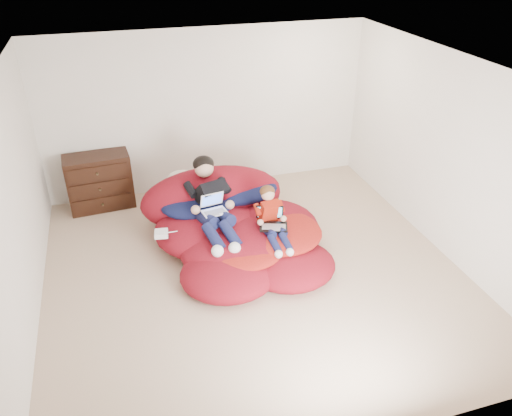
{
  "coord_description": "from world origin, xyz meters",
  "views": [
    {
      "loc": [
        -1.41,
        -4.77,
        3.8
      ],
      "look_at": [
        0.14,
        0.36,
        0.7
      ],
      "focal_mm": 35.0,
      "sensor_mm": 36.0,
      "label": 1
    }
  ],
  "objects_px": {
    "younger_boy": "(272,216)",
    "laptop_black": "(272,220)",
    "dresser": "(100,182)",
    "beanbag_pile": "(235,227)",
    "older_boy": "(211,198)",
    "laptop_white": "(213,206)"
  },
  "relations": [
    {
      "from": "younger_boy",
      "to": "laptop_black",
      "type": "distance_m",
      "value": 0.05
    },
    {
      "from": "dresser",
      "to": "younger_boy",
      "type": "bearing_deg",
      "value": -44.19
    },
    {
      "from": "dresser",
      "to": "beanbag_pile",
      "type": "height_order",
      "value": "beanbag_pile"
    },
    {
      "from": "beanbag_pile",
      "to": "laptop_black",
      "type": "bearing_deg",
      "value": -48.03
    },
    {
      "from": "older_boy",
      "to": "younger_boy",
      "type": "bearing_deg",
      "value": -39.19
    },
    {
      "from": "younger_boy",
      "to": "laptop_white",
      "type": "height_order",
      "value": "younger_boy"
    },
    {
      "from": "laptop_white",
      "to": "older_boy",
      "type": "bearing_deg",
      "value": 90.0
    },
    {
      "from": "dresser",
      "to": "beanbag_pile",
      "type": "xyz_separation_m",
      "value": [
        1.67,
        -1.57,
        -0.15
      ]
    },
    {
      "from": "beanbag_pile",
      "to": "older_boy",
      "type": "xyz_separation_m",
      "value": [
        -0.28,
        0.12,
        0.42
      ]
    },
    {
      "from": "beanbag_pile",
      "to": "laptop_black",
      "type": "distance_m",
      "value": 0.63
    },
    {
      "from": "dresser",
      "to": "beanbag_pile",
      "type": "bearing_deg",
      "value": -43.36
    },
    {
      "from": "dresser",
      "to": "older_boy",
      "type": "height_order",
      "value": "older_boy"
    },
    {
      "from": "older_boy",
      "to": "laptop_white",
      "type": "distance_m",
      "value": 0.16
    },
    {
      "from": "dresser",
      "to": "younger_boy",
      "type": "xyz_separation_m",
      "value": [
        2.04,
        -1.99,
        0.19
      ]
    },
    {
      "from": "older_boy",
      "to": "laptop_white",
      "type": "bearing_deg",
      "value": -90.0
    },
    {
      "from": "laptop_black",
      "to": "laptop_white",
      "type": "bearing_deg",
      "value": 149.12
    },
    {
      "from": "laptop_black",
      "to": "younger_boy",
      "type": "bearing_deg",
      "value": 90.0
    },
    {
      "from": "beanbag_pile",
      "to": "older_boy",
      "type": "relative_size",
      "value": 1.73
    },
    {
      "from": "laptop_white",
      "to": "beanbag_pile",
      "type": "bearing_deg",
      "value": 5.98
    },
    {
      "from": "dresser",
      "to": "younger_boy",
      "type": "relative_size",
      "value": 1.18
    },
    {
      "from": "beanbag_pile",
      "to": "laptop_black",
      "type": "xyz_separation_m",
      "value": [
        0.38,
        -0.42,
        0.28
      ]
    },
    {
      "from": "younger_boy",
      "to": "dresser",
      "type": "bearing_deg",
      "value": 135.81
    }
  ]
}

